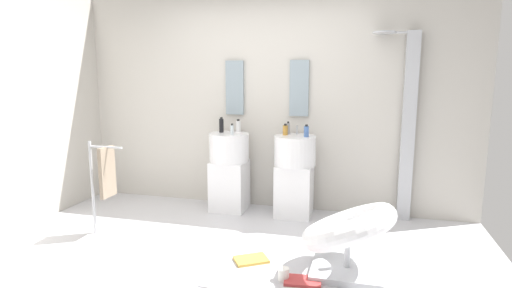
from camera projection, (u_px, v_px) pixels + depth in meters
The scene contains 19 objects.
ground_plane at pixel (223, 265), 3.46m from camera, with size 4.80×3.60×0.04m, color silver.
rear_partition at pixel (268, 100), 4.81m from camera, with size 4.80×0.10×2.60m, color beige.
pedestal_sink_left at pixel (229, 169), 4.76m from camera, with size 0.47×0.47×1.02m.
pedestal_sink_right at pixel (295, 173), 4.56m from camera, with size 0.47×0.47×1.02m.
vanity_mirror_left at pixel (235, 88), 4.82m from camera, with size 0.22×0.03×0.64m, color #8C9EA8.
vanity_mirror_right at pixel (299, 88), 4.62m from camera, with size 0.22×0.03×0.64m, color #8C9EA8.
shower_column at pixel (407, 123), 4.33m from camera, with size 0.49×0.24×2.05m.
lounge_chair at pixel (348, 233), 3.21m from camera, with size 1.01×1.01×0.65m.
towel_rack at pixel (105, 174), 3.96m from camera, with size 0.37×0.22×0.95m.
area_rug at pixel (274, 272), 3.28m from camera, with size 1.02×0.74×0.01m, color #B2B2B7.
magazine_red at pixel (303, 281), 3.10m from camera, with size 0.28×0.17×0.02m, color #B73838.
magazine_ochre at pixel (251, 260), 3.46m from camera, with size 0.28×0.19×0.02m, color gold.
coffee_mug at pixel (284, 274), 3.14m from camera, with size 0.09×0.09×0.10m, color white.
soap_bottle_clear at pixel (232, 130), 4.57m from camera, with size 0.04×0.04×0.13m.
soap_bottle_blue at pixel (306, 131), 4.40m from camera, with size 0.05×0.05×0.14m.
soap_bottle_black at pixel (221, 125), 4.75m from camera, with size 0.05×0.05×0.18m.
soap_bottle_grey at pixel (288, 129), 4.60m from camera, with size 0.04×0.04×0.15m.
soap_bottle_white at pixel (238, 126), 4.76m from camera, with size 0.05×0.05×0.16m.
soap_bottle_amber at pixel (285, 130), 4.53m from camera, with size 0.06×0.06×0.13m.
Camera 1 is at (1.12, -3.06, 1.58)m, focal length 28.26 mm.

